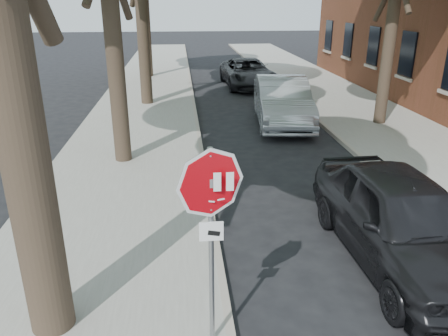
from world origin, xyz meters
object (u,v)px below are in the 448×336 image
object	(u,v)px
stop_sign	(211,213)
car_a	(401,219)
car_b	(282,101)
car_d	(248,73)

from	to	relation	value
stop_sign	car_a	xyz separation A→B (m)	(3.30, 1.75, -1.17)
stop_sign	car_b	world-z (taller)	stop_sign
stop_sign	car_d	size ratio (longest dim) A/B	0.52
stop_sign	car_d	xyz separation A→B (m)	(3.16, 17.83, -1.25)
car_b	car_d	bearing A→B (deg)	97.00
car_b	car_d	world-z (taller)	car_b
car_a	car_b	xyz separation A→B (m)	(0.00, 8.88, 0.04)
car_a	car_b	bearing A→B (deg)	88.50
car_a	car_b	size ratio (longest dim) A/B	0.92
car_b	car_d	xyz separation A→B (m)	(-0.14, 7.20, -0.12)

